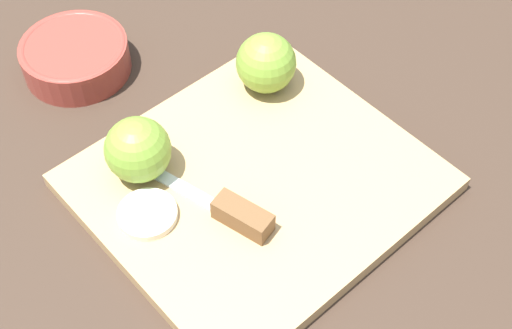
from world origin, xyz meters
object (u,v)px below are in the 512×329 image
Objects in this scene: apple_half_left at (266,63)px; bowl at (75,55)px; knife at (234,212)px; apple_half_right at (138,150)px.

apple_half_left is 0.22m from bowl.
bowl is (0.00, -0.29, -0.01)m from knife.
bowl is at bearing -15.86° from knife.
apple_half_right is at bearing 2.29° from knife.
knife is at bearing 90.92° from bowl.
bowl is (0.14, -0.17, -0.03)m from apple_half_left.
knife is 0.29m from bowl.
bowl is at bearing 95.82° from apple_half_left.
knife is 1.33× the size of bowl.
knife is at bearing -173.28° from apple_half_left.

